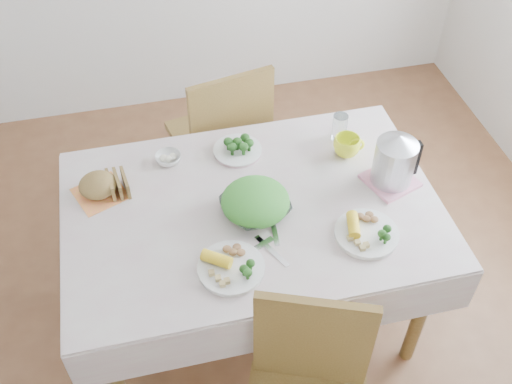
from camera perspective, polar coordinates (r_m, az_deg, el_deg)
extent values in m
plane|color=brown|center=(3.00, -0.29, -11.31)|extent=(3.60, 3.60, 0.00)
cube|color=brown|center=(2.69, -0.32, -6.98)|extent=(1.40, 0.90, 0.75)
cube|color=beige|center=(2.40, -0.36, -1.48)|extent=(1.50, 1.00, 0.01)
cube|color=brown|center=(3.16, -3.59, 5.08)|extent=(0.52, 0.52, 0.98)
imported|color=white|center=(2.35, -0.06, -1.47)|extent=(0.32, 0.32, 0.06)
cylinder|color=white|center=(2.19, -2.38, -7.24)|extent=(0.34, 0.34, 0.02)
cylinder|color=white|center=(2.33, 10.48, -3.93)|extent=(0.34, 0.34, 0.02)
cylinder|color=beige|center=(2.62, -1.77, 3.96)|extent=(0.26, 0.26, 0.02)
cube|color=#FF944A|center=(2.53, -14.62, -0.13)|extent=(0.25, 0.25, 0.00)
ellipsoid|color=brown|center=(2.49, -14.85, 0.77)|extent=(0.17, 0.16, 0.09)
imported|color=white|center=(2.60, -8.35, 3.18)|extent=(0.12, 0.12, 0.03)
imported|color=#F4FF28|center=(2.62, 8.63, 4.34)|extent=(0.15, 0.15, 0.09)
cylinder|color=white|center=(2.68, 7.97, 6.15)|extent=(0.09, 0.09, 0.13)
cube|color=pink|center=(2.55, 12.64, 1.09)|extent=(0.24, 0.24, 0.02)
cylinder|color=#B2B5BA|center=(2.47, 13.05, 2.95)|extent=(0.21, 0.21, 0.24)
cube|color=silver|center=(2.25, 1.60, -5.70)|extent=(0.10, 0.17, 0.00)
cube|color=silver|center=(2.32, 1.73, -3.48)|extent=(0.04, 0.17, 0.00)
cube|color=silver|center=(2.24, -0.44, -5.69)|extent=(0.20, 0.11, 0.00)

